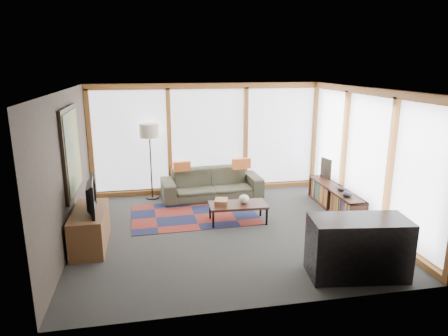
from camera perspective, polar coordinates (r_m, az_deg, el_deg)
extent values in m
plane|color=#2F2F2C|center=(7.58, 0.57, -8.82)|extent=(5.50, 5.50, 0.00)
cube|color=#3E352B|center=(7.17, -21.50, -0.28)|extent=(0.04, 5.00, 2.60)
cube|color=#3E352B|center=(4.85, 6.44, -6.24)|extent=(5.50, 0.04, 2.60)
cube|color=silver|center=(6.97, 0.62, 11.18)|extent=(5.50, 5.00, 0.04)
cube|color=white|center=(9.55, -2.32, 4.25)|extent=(5.30, 0.02, 2.35)
cube|color=white|center=(8.14, 19.74, 1.57)|extent=(0.02, 4.80, 2.35)
cube|color=black|center=(7.40, -21.01, 2.19)|extent=(0.05, 1.35, 1.55)
cube|color=gold|center=(7.39, -20.78, 2.20)|extent=(0.02, 1.20, 1.40)
cube|color=maroon|center=(8.31, -4.28, -6.66)|extent=(2.59, 1.72, 0.01)
imported|color=#333325|center=(9.26, -1.77, -2.23)|extent=(2.34, 1.04, 0.67)
cube|color=orange|center=(9.07, -6.03, 0.23)|extent=(0.40, 0.17, 0.21)
cube|color=orange|center=(9.23, 2.49, 0.63)|extent=(0.45, 0.21, 0.24)
cube|color=#955A38|center=(7.78, -0.40, -4.86)|extent=(0.31, 0.35, 0.10)
ellipsoid|color=silver|center=(7.82, 2.88, -4.47)|extent=(0.25, 0.25, 0.18)
ellipsoid|color=black|center=(8.17, 17.20, -3.61)|extent=(0.24, 0.24, 0.10)
ellipsoid|color=black|center=(8.52, 16.41, -2.88)|extent=(0.18, 0.18, 0.09)
cube|color=black|center=(9.33, 14.36, -0.05)|extent=(0.11, 0.35, 0.45)
cube|color=brown|center=(7.20, -18.59, -8.18)|extent=(0.53, 1.28, 0.64)
imported|color=black|center=(6.97, -19.00, -3.78)|extent=(0.21, 0.96, 0.55)
cube|color=black|center=(6.21, 18.57, -10.69)|extent=(1.47, 0.83, 0.88)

